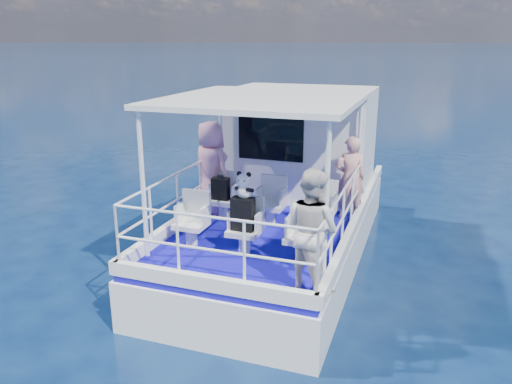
# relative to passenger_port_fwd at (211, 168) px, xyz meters

# --- Properties ---
(ground) EXTENTS (2000.00, 2000.00, 0.00)m
(ground) POSITION_rel_passenger_port_fwd_xyz_m (1.22, -0.41, -1.77)
(ground) COLOR #08193E
(ground) RESTS_ON ground
(hull) EXTENTS (3.00, 7.00, 1.60)m
(hull) POSITION_rel_passenger_port_fwd_xyz_m (1.22, 0.59, -1.77)
(hull) COLOR white
(hull) RESTS_ON ground
(deck) EXTENTS (2.90, 6.90, 0.10)m
(deck) POSITION_rel_passenger_port_fwd_xyz_m (1.22, 0.59, -0.92)
(deck) COLOR #100988
(deck) RESTS_ON hull
(cabin) EXTENTS (2.85, 2.00, 2.20)m
(cabin) POSITION_rel_passenger_port_fwd_xyz_m (1.22, 1.89, 0.23)
(cabin) COLOR white
(cabin) RESTS_ON deck
(canopy) EXTENTS (3.00, 3.20, 0.08)m
(canopy) POSITION_rel_passenger_port_fwd_xyz_m (1.22, -0.61, 1.37)
(canopy) COLOR white
(canopy) RESTS_ON cabin
(canopy_posts) EXTENTS (2.77, 2.97, 2.20)m
(canopy_posts) POSITION_rel_passenger_port_fwd_xyz_m (1.22, -0.66, 0.23)
(canopy_posts) COLOR white
(canopy_posts) RESTS_ON deck
(railings) EXTENTS (2.84, 3.59, 1.00)m
(railings) POSITION_rel_passenger_port_fwd_xyz_m (1.22, -0.98, -0.37)
(railings) COLOR white
(railings) RESTS_ON deck
(seat_port_fwd) EXTENTS (0.48, 0.46, 0.38)m
(seat_port_fwd) POSITION_rel_passenger_port_fwd_xyz_m (0.32, -0.21, -0.68)
(seat_port_fwd) COLOR silver
(seat_port_fwd) RESTS_ON deck
(seat_center_fwd) EXTENTS (0.48, 0.46, 0.38)m
(seat_center_fwd) POSITION_rel_passenger_port_fwd_xyz_m (1.22, -0.21, -0.68)
(seat_center_fwd) COLOR silver
(seat_center_fwd) RESTS_ON deck
(seat_stbd_fwd) EXTENTS (0.48, 0.46, 0.38)m
(seat_stbd_fwd) POSITION_rel_passenger_port_fwd_xyz_m (2.12, -0.21, -0.68)
(seat_stbd_fwd) COLOR silver
(seat_stbd_fwd) RESTS_ON deck
(seat_port_aft) EXTENTS (0.48, 0.46, 0.38)m
(seat_port_aft) POSITION_rel_passenger_port_fwd_xyz_m (0.32, -1.51, -0.68)
(seat_port_aft) COLOR silver
(seat_port_aft) RESTS_ON deck
(seat_center_aft) EXTENTS (0.48, 0.46, 0.38)m
(seat_center_aft) POSITION_rel_passenger_port_fwd_xyz_m (1.22, -1.51, -0.68)
(seat_center_aft) COLOR silver
(seat_center_aft) RESTS_ON deck
(seat_stbd_aft) EXTENTS (0.48, 0.46, 0.38)m
(seat_stbd_aft) POSITION_rel_passenger_port_fwd_xyz_m (2.12, -1.51, -0.68)
(seat_stbd_aft) COLOR silver
(seat_stbd_aft) RESTS_ON deck
(passenger_port_fwd) EXTENTS (0.78, 0.69, 1.74)m
(passenger_port_fwd) POSITION_rel_passenger_port_fwd_xyz_m (0.00, 0.00, 0.00)
(passenger_port_fwd) COLOR pink
(passenger_port_fwd) RESTS_ON deck
(passenger_stbd_fwd) EXTENTS (0.64, 0.52, 1.52)m
(passenger_stbd_fwd) POSITION_rel_passenger_port_fwd_xyz_m (2.47, 0.58, -0.11)
(passenger_stbd_fwd) COLOR #DE968F
(passenger_stbd_fwd) RESTS_ON deck
(passenger_stbd_aft) EXTENTS (0.98, 0.91, 1.62)m
(passenger_stbd_aft) POSITION_rel_passenger_port_fwd_xyz_m (2.43, -2.29, -0.06)
(passenger_stbd_aft) COLOR beige
(passenger_stbd_aft) RESTS_ON deck
(backpack_port) EXTENTS (0.30, 0.17, 0.40)m
(backpack_port) POSITION_rel_passenger_port_fwd_xyz_m (0.29, -0.25, -0.29)
(backpack_port) COLOR black
(backpack_port) RESTS_ON seat_port_fwd
(backpack_center) EXTENTS (0.34, 0.19, 0.51)m
(backpack_center) POSITION_rel_passenger_port_fwd_xyz_m (1.21, -1.55, -0.24)
(backpack_center) COLOR black
(backpack_center) RESTS_ON seat_center_aft
(compact_camera) EXTENTS (0.10, 0.06, 0.06)m
(compact_camera) POSITION_rel_passenger_port_fwd_xyz_m (0.30, -0.26, -0.07)
(compact_camera) COLOR black
(compact_camera) RESTS_ON backpack_port
(panda) EXTENTS (0.26, 0.21, 0.40)m
(panda) POSITION_rel_passenger_port_fwd_xyz_m (1.22, -1.53, 0.21)
(panda) COLOR white
(panda) RESTS_ON backpack_center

